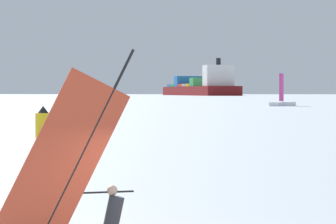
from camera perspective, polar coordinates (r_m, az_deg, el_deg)
windsurfer at (r=14.89m, az=-5.77°, el=-7.02°), size 3.93×0.93×4.27m
cargo_ship at (r=670.76m, az=2.55°, el=1.93°), size 46.05×149.91×32.40m
channel_buoy at (r=50.39m, az=-9.88°, el=-0.92°), size 1.07×1.07×2.24m
small_sailboat at (r=167.53m, az=9.09°, el=0.72°), size 8.47×9.06×8.44m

